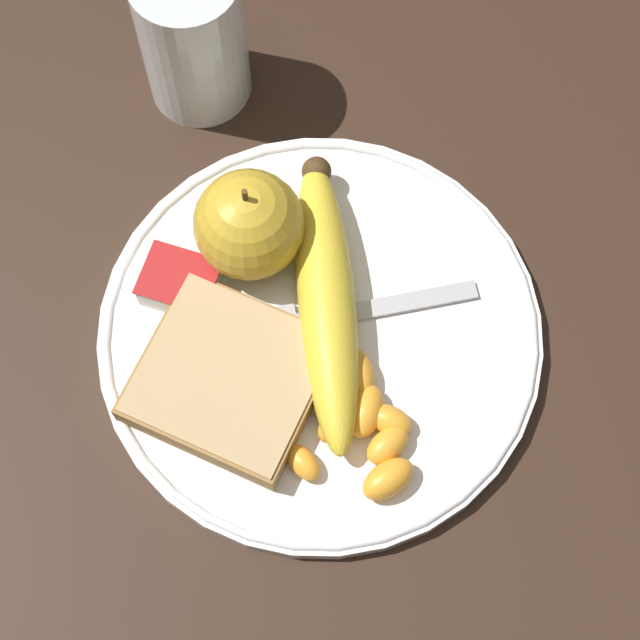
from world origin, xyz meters
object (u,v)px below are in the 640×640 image
object	(u,v)px
apple	(249,225)
jam_packet	(181,282)
plate	(320,334)
juice_glass	(193,40)
bread_slice	(230,378)
fork	(325,318)
banana	(328,299)

from	to	relation	value
apple	jam_packet	distance (m)	0.06
plate	juice_glass	size ratio (longest dim) A/B	2.51
juice_glass	bread_slice	xyz separation A→B (m)	(-0.10, 0.21, -0.03)
juice_glass	fork	xyz separation A→B (m)	(-0.14, 0.15, -0.04)
banana	fork	xyz separation A→B (m)	(-0.00, 0.01, -0.02)
bread_slice	jam_packet	distance (m)	0.07
plate	bread_slice	size ratio (longest dim) A/B	2.41
plate	bread_slice	bearing A→B (deg)	50.03
juice_glass	banana	world-z (taller)	juice_glass
bread_slice	fork	xyz separation A→B (m)	(-0.04, -0.06, -0.01)
juice_glass	banana	bearing A→B (deg)	134.73
banana	bread_slice	world-z (taller)	banana
bread_slice	fork	world-z (taller)	bread_slice
apple	jam_packet	bearing A→B (deg)	50.62
banana	bread_slice	xyz separation A→B (m)	(0.04, 0.07, -0.01)
juice_glass	apple	world-z (taller)	juice_glass
apple	banana	size ratio (longest dim) A/B	0.40
plate	fork	xyz separation A→B (m)	(-0.00, -0.01, 0.01)
jam_packet	plate	bearing A→B (deg)	179.57
plate	juice_glass	xyz separation A→B (m)	(0.14, -0.16, 0.05)
plate	juice_glass	world-z (taller)	juice_glass
apple	bread_slice	bearing A→B (deg)	101.16
apple	banana	world-z (taller)	apple
plate	jam_packet	bearing A→B (deg)	-0.43
jam_packet	banana	bearing A→B (deg)	-170.76
apple	fork	bearing A→B (deg)	151.99
apple	bread_slice	size ratio (longest dim) A/B	0.67
bread_slice	jam_packet	bearing A→B (deg)	-44.64
juice_glass	bread_slice	world-z (taller)	juice_glass
apple	jam_packet	size ratio (longest dim) A/B	1.68
fork	plate	bearing A→B (deg)	55.96
plate	jam_packet	size ratio (longest dim) A/B	6.01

